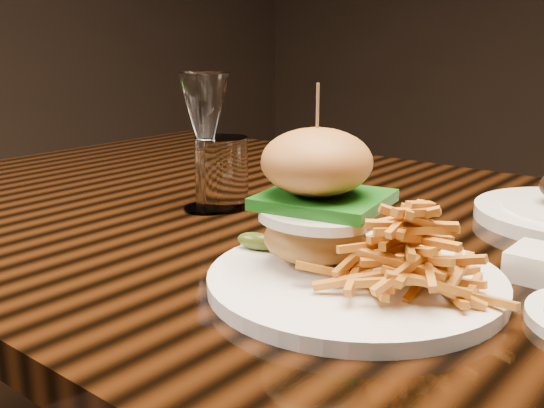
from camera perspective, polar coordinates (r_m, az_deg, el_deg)
The scene contains 5 objects.
dining_table at distance 0.84m, azimuth 8.36°, elevation -7.24°, with size 1.60×0.90×0.75m.
burger_plate at distance 0.61m, azimuth 7.46°, elevation -2.80°, with size 0.29×0.29×0.19m.
ramekin at distance 0.70m, azimuth 23.21°, elevation -5.05°, with size 0.06×0.06×0.03m, color white.
wine_glass at distance 0.87m, azimuth -6.04°, elevation 8.34°, with size 0.07×0.07×0.19m.
water_tumbler at distance 0.90m, azimuth -4.53°, elevation 2.80°, with size 0.07×0.07×0.10m, color white.
Camera 1 is at (0.40, -0.67, 0.99)m, focal length 42.00 mm.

